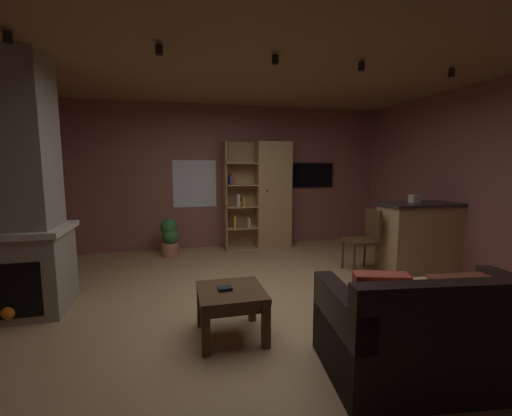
{
  "coord_description": "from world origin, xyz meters",
  "views": [
    {
      "loc": [
        -0.95,
        -3.43,
        1.56
      ],
      "look_at": [
        0.0,
        0.4,
        1.05
      ],
      "focal_mm": 23.36,
      "sensor_mm": 36.0,
      "label": 1
    }
  ],
  "objects_px": {
    "bookshelf_cabinet": "(268,196)",
    "kitchen_bar_counter": "(425,236)",
    "leather_couch": "(435,335)",
    "coffee_table": "(231,299)",
    "tissue_box": "(414,199)",
    "dining_chair": "(366,236)",
    "stone_fireplace": "(15,200)",
    "wall_mounted_tv": "(312,175)",
    "table_book_0": "(225,289)",
    "potted_floor_plant": "(170,237)"
  },
  "relations": [
    {
      "from": "bookshelf_cabinet",
      "to": "potted_floor_plant",
      "type": "distance_m",
      "value": 1.95
    },
    {
      "from": "bookshelf_cabinet",
      "to": "table_book_0",
      "type": "relative_size",
      "value": 16.39
    },
    {
      "from": "dining_chair",
      "to": "potted_floor_plant",
      "type": "height_order",
      "value": "dining_chair"
    },
    {
      "from": "tissue_box",
      "to": "leather_couch",
      "type": "distance_m",
      "value": 2.8
    },
    {
      "from": "stone_fireplace",
      "to": "kitchen_bar_counter",
      "type": "xyz_separation_m",
      "value": [
        5.18,
        0.19,
        -0.69
      ]
    },
    {
      "from": "kitchen_bar_counter",
      "to": "tissue_box",
      "type": "bearing_deg",
      "value": 165.57
    },
    {
      "from": "bookshelf_cabinet",
      "to": "tissue_box",
      "type": "bearing_deg",
      "value": -48.4
    },
    {
      "from": "bookshelf_cabinet",
      "to": "table_book_0",
      "type": "distance_m",
      "value": 3.48
    },
    {
      "from": "table_book_0",
      "to": "coffee_table",
      "type": "bearing_deg",
      "value": 3.18
    },
    {
      "from": "dining_chair",
      "to": "potted_floor_plant",
      "type": "bearing_deg",
      "value": 150.96
    },
    {
      "from": "coffee_table",
      "to": "table_book_0",
      "type": "xyz_separation_m",
      "value": [
        -0.06,
        -0.0,
        0.11
      ]
    },
    {
      "from": "bookshelf_cabinet",
      "to": "dining_chair",
      "type": "relative_size",
      "value": 2.16
    },
    {
      "from": "tissue_box",
      "to": "coffee_table",
      "type": "height_order",
      "value": "tissue_box"
    },
    {
      "from": "leather_couch",
      "to": "dining_chair",
      "type": "xyz_separation_m",
      "value": [
        0.85,
        2.3,
        0.22
      ]
    },
    {
      "from": "bookshelf_cabinet",
      "to": "wall_mounted_tv",
      "type": "xyz_separation_m",
      "value": [
        0.99,
        0.21,
        0.37
      ]
    },
    {
      "from": "tissue_box",
      "to": "dining_chair",
      "type": "distance_m",
      "value": 0.9
    },
    {
      "from": "kitchen_bar_counter",
      "to": "table_book_0",
      "type": "height_order",
      "value": "kitchen_bar_counter"
    },
    {
      "from": "stone_fireplace",
      "to": "leather_couch",
      "type": "distance_m",
      "value": 4.07
    },
    {
      "from": "bookshelf_cabinet",
      "to": "coffee_table",
      "type": "xyz_separation_m",
      "value": [
        -1.25,
        -3.18,
        -0.63
      ]
    },
    {
      "from": "table_book_0",
      "to": "kitchen_bar_counter",
      "type": "bearing_deg",
      "value": 21.39
    },
    {
      "from": "table_book_0",
      "to": "dining_chair",
      "type": "distance_m",
      "value": 2.67
    },
    {
      "from": "kitchen_bar_counter",
      "to": "wall_mounted_tv",
      "type": "height_order",
      "value": "wall_mounted_tv"
    },
    {
      "from": "stone_fireplace",
      "to": "leather_couch",
      "type": "relative_size",
      "value": 1.54
    },
    {
      "from": "table_book_0",
      "to": "bookshelf_cabinet",
      "type": "bearing_deg",
      "value": 67.65
    },
    {
      "from": "leather_couch",
      "to": "dining_chair",
      "type": "distance_m",
      "value": 2.47
    },
    {
      "from": "table_book_0",
      "to": "wall_mounted_tv",
      "type": "distance_m",
      "value": 4.2
    },
    {
      "from": "table_book_0",
      "to": "potted_floor_plant",
      "type": "relative_size",
      "value": 0.19
    },
    {
      "from": "tissue_box",
      "to": "dining_chair",
      "type": "height_order",
      "value": "tissue_box"
    },
    {
      "from": "stone_fireplace",
      "to": "leather_couch",
      "type": "xyz_separation_m",
      "value": [
        3.44,
        -1.97,
        -0.89
      ]
    },
    {
      "from": "stone_fireplace",
      "to": "table_book_0",
      "type": "relative_size",
      "value": 22.0
    },
    {
      "from": "leather_couch",
      "to": "potted_floor_plant",
      "type": "relative_size",
      "value": 2.66
    },
    {
      "from": "stone_fireplace",
      "to": "tissue_box",
      "type": "distance_m",
      "value": 5.01
    },
    {
      "from": "tissue_box",
      "to": "table_book_0",
      "type": "bearing_deg",
      "value": -156.7
    },
    {
      "from": "bookshelf_cabinet",
      "to": "kitchen_bar_counter",
      "type": "bearing_deg",
      "value": -46.2
    },
    {
      "from": "tissue_box",
      "to": "table_book_0",
      "type": "xyz_separation_m",
      "value": [
        -2.99,
        -1.29,
        -0.61
      ]
    },
    {
      "from": "leather_couch",
      "to": "coffee_table",
      "type": "bearing_deg",
      "value": 146.28
    },
    {
      "from": "stone_fireplace",
      "to": "wall_mounted_tv",
      "type": "height_order",
      "value": "stone_fireplace"
    },
    {
      "from": "potted_floor_plant",
      "to": "dining_chair",
      "type": "bearing_deg",
      "value": -29.04
    },
    {
      "from": "wall_mounted_tv",
      "to": "stone_fireplace",
      "type": "bearing_deg",
      "value": -151.52
    },
    {
      "from": "kitchen_bar_counter",
      "to": "wall_mounted_tv",
      "type": "relative_size",
      "value": 1.58
    },
    {
      "from": "bookshelf_cabinet",
      "to": "coffee_table",
      "type": "height_order",
      "value": "bookshelf_cabinet"
    },
    {
      "from": "wall_mounted_tv",
      "to": "tissue_box",
      "type": "bearing_deg",
      "value": -71.77
    },
    {
      "from": "table_book_0",
      "to": "dining_chair",
      "type": "xyz_separation_m",
      "value": [
        2.28,
        1.39,
        0.07
      ]
    },
    {
      "from": "bookshelf_cabinet",
      "to": "wall_mounted_tv",
      "type": "height_order",
      "value": "bookshelf_cabinet"
    },
    {
      "from": "coffee_table",
      "to": "potted_floor_plant",
      "type": "height_order",
      "value": "potted_floor_plant"
    },
    {
      "from": "leather_couch",
      "to": "dining_chair",
      "type": "height_order",
      "value": "dining_chair"
    },
    {
      "from": "bookshelf_cabinet",
      "to": "coffee_table",
      "type": "bearing_deg",
      "value": -111.52
    },
    {
      "from": "coffee_table",
      "to": "wall_mounted_tv",
      "type": "bearing_deg",
      "value": 56.52
    },
    {
      "from": "kitchen_bar_counter",
      "to": "bookshelf_cabinet",
      "type": "bearing_deg",
      "value": 133.8
    },
    {
      "from": "stone_fireplace",
      "to": "bookshelf_cabinet",
      "type": "height_order",
      "value": "stone_fireplace"
    }
  ]
}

